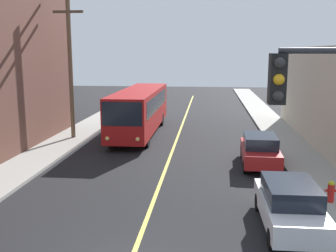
# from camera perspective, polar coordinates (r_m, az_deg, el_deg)

# --- Properties ---
(sidewalk_left) EXTENTS (2.50, 90.00, 0.15)m
(sidewalk_left) POSITION_cam_1_polar(r_m,az_deg,el_deg) (22.12, -19.49, -5.20)
(sidewalk_left) COLOR gray
(sidewalk_left) RESTS_ON ground
(sidewalk_right) EXTENTS (2.50, 90.00, 0.15)m
(sidewalk_right) POSITION_cam_1_polar(r_m,az_deg,el_deg) (20.69, 20.12, -6.30)
(sidewalk_right) COLOR gray
(sidewalk_right) RESTS_ON ground
(lane_stripe_center) EXTENTS (0.16, 60.00, 0.01)m
(lane_stripe_center) POSITION_cam_1_polar(r_m,az_deg,el_deg) (24.98, 0.85, -2.99)
(lane_stripe_center) COLOR #D8CC4C
(lane_stripe_center) RESTS_ON ground
(city_bus) EXTENTS (2.59, 12.16, 3.20)m
(city_bus) POSITION_cam_1_polar(r_m,az_deg,el_deg) (28.83, -4.02, 2.46)
(city_bus) COLOR maroon
(city_bus) RESTS_ON ground
(parked_car_white) EXTENTS (1.86, 4.42, 1.62)m
(parked_car_white) POSITION_cam_1_polar(r_m,az_deg,el_deg) (14.07, 17.01, -10.71)
(parked_car_white) COLOR silver
(parked_car_white) RESTS_ON ground
(parked_car_red) EXTENTS (1.94, 4.46, 1.62)m
(parked_car_red) POSITION_cam_1_polar(r_m,az_deg,el_deg) (21.29, 13.01, -3.32)
(parked_car_red) COLOR maroon
(parked_car_red) RESTS_ON ground
(utility_pole_mid) EXTENTS (2.40, 0.28, 9.76)m
(utility_pole_mid) POSITION_cam_1_polar(r_m,az_deg,el_deg) (27.32, -13.83, 9.55)
(utility_pole_mid) COLOR brown
(utility_pole_mid) RESTS_ON sidewalk_left
(fire_hydrant) EXTENTS (0.44, 0.26, 0.84)m
(fire_hydrant) POSITION_cam_1_polar(r_m,az_deg,el_deg) (16.71, 22.28, -8.60)
(fire_hydrant) COLOR red
(fire_hydrant) RESTS_ON sidewalk_right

